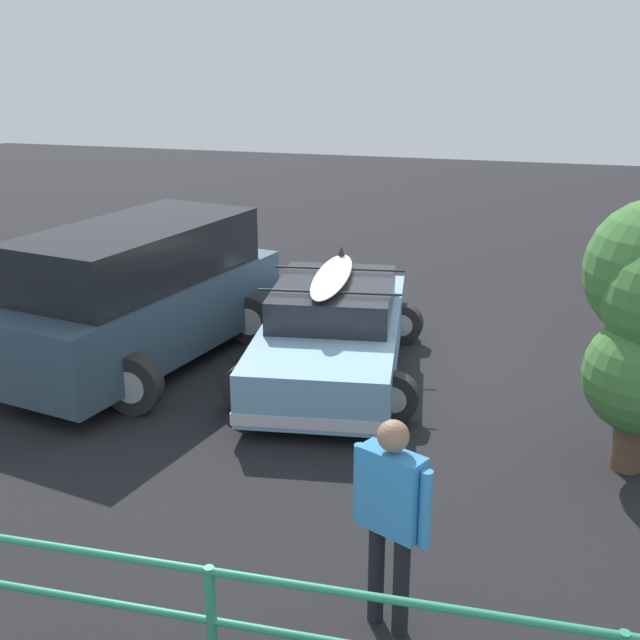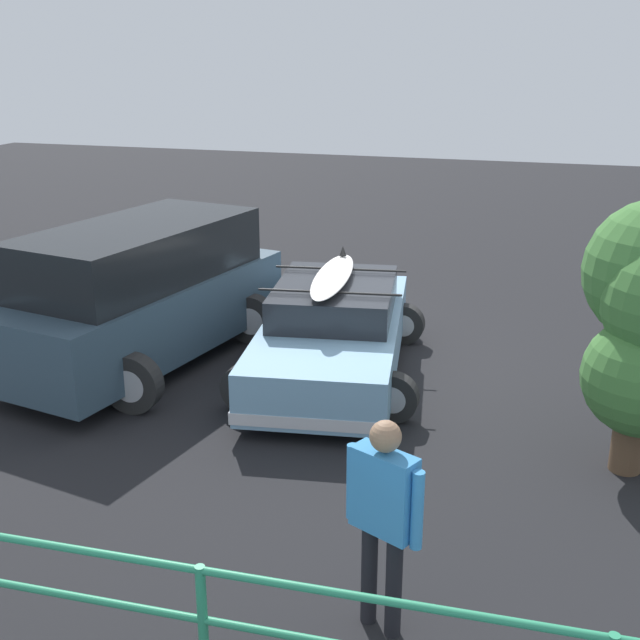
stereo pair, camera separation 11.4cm
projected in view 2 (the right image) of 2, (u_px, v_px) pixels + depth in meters
ground_plane at (373, 374)px, 10.69m from camera, size 44.00×44.00×0.02m
sedan_car at (334, 331)px, 10.54m from camera, size 2.70×4.45×1.49m
suv_car at (142, 294)px, 10.79m from camera, size 3.00×4.76×1.93m
person_bystander at (383, 508)px, 5.69m from camera, size 0.61×0.38×1.70m
railing_fence at (202, 603)px, 5.29m from camera, size 10.29×0.48×0.93m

